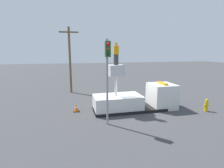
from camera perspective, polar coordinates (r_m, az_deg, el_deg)
ground_plane at (r=15.31m, az=5.63°, el=-8.41°), size 120.00×120.00×0.00m
bucket_truck at (r=15.26m, az=7.94°, el=-5.03°), size 7.15×2.32×3.90m
worker at (r=14.12m, az=1.31°, el=9.81°), size 0.40×0.26×1.75m
traffic_light_pole at (r=11.34m, az=-1.46°, el=6.00°), size 0.34×0.57×5.78m
fire_hydrant at (r=16.77m, az=28.42°, el=-6.11°), size 0.53×0.29×1.07m
traffic_cone_rear at (r=15.08m, az=-11.58°, el=-7.71°), size 0.49×0.49×0.62m
utility_pole at (r=21.51m, az=-13.59°, el=8.28°), size 2.20×0.26×7.75m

